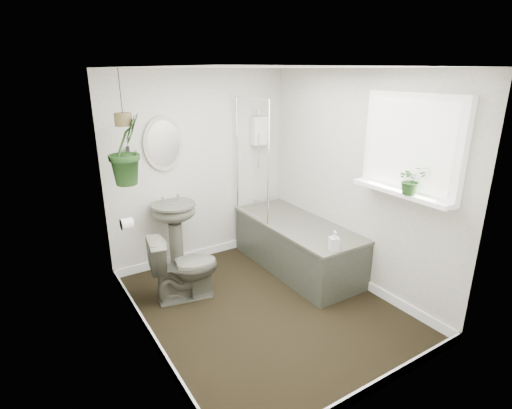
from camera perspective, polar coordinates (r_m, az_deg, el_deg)
floor at (r=4.19m, az=1.13°, el=-14.43°), size 2.30×2.80×0.02m
ceiling at (r=3.51m, az=1.38°, el=19.17°), size 2.30×2.80×0.02m
wall_back at (r=4.88m, az=-7.94°, el=5.13°), size 2.30×0.02×2.30m
wall_front at (r=2.71m, az=18.02°, el=-6.96°), size 2.30×0.02×2.30m
wall_left at (r=3.23m, az=-16.20°, el=-2.56°), size 0.02×2.80×2.30m
wall_right at (r=4.41m, az=13.95°, el=3.28°), size 0.02×2.80×2.30m
skirting at (r=4.16m, az=1.13°, el=-13.74°), size 2.30×2.80×0.10m
bathtub at (r=4.82m, az=5.87°, el=-5.82°), size 0.72×1.72×0.58m
bath_screen at (r=4.71m, az=-0.62°, el=6.42°), size 0.04×0.72×1.40m
shower_box at (r=5.12m, az=0.48°, el=10.50°), size 0.20×0.10×0.35m
oval_mirror at (r=4.61m, az=-13.06°, el=8.48°), size 0.46×0.03×0.62m
wall_sconce at (r=4.51m, az=-17.73°, el=6.55°), size 0.04×0.04×0.22m
toilet_roll_holder at (r=3.97m, az=-17.97°, el=-2.61°), size 0.11×0.11×0.11m
window_recess at (r=3.81m, az=21.36°, el=7.90°), size 0.08×1.00×0.90m
window_sill at (r=3.85m, az=20.00°, el=1.70°), size 0.18×1.00×0.04m
window_blinds at (r=3.78m, az=20.94°, el=7.86°), size 0.01×0.86×0.76m
toilet at (r=4.22m, az=-10.20°, el=-8.81°), size 0.75×0.51×0.70m
pedestal_sink at (r=4.76m, az=-11.39°, el=-4.67°), size 0.51×0.44×0.85m
sill_plant at (r=3.70m, az=21.30°, el=3.31°), size 0.29×0.28×0.26m
hanging_plant at (r=4.06m, az=-18.05°, el=7.50°), size 0.48×0.47×0.69m
soap_bottle at (r=4.02m, az=11.12°, el=-5.12°), size 0.12×0.12×0.21m
hanging_pot at (r=4.02m, az=-18.45°, el=11.45°), size 0.16×0.16×0.12m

